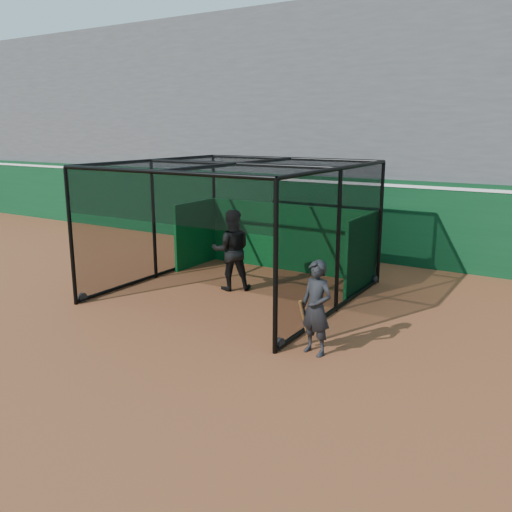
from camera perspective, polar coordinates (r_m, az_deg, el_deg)
The scene contains 6 objects.
ground at distance 10.31m, azimuth -8.10°, elevation -9.49°, with size 120.00×120.00×0.00m, color brown.
outfield_wall at distance 17.12m, azimuth 10.26°, elevation 4.07°, with size 50.00×0.50×2.50m.
grandstand at distance 20.47m, azimuth 14.67°, elevation 14.30°, with size 50.00×7.85×8.95m.
batting_cage at distance 13.10m, azimuth -2.05°, elevation 2.75°, with size 5.40×5.55×3.15m.
batter at distance 13.50m, azimuth -2.60°, elevation 0.63°, with size 0.98×0.77×2.02m, color black.
on_deck_player at distance 9.70m, azimuth 6.35°, elevation -5.46°, with size 0.71×0.54×1.73m.
Camera 1 is at (6.17, -7.24, 3.97)m, focal length 38.00 mm.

